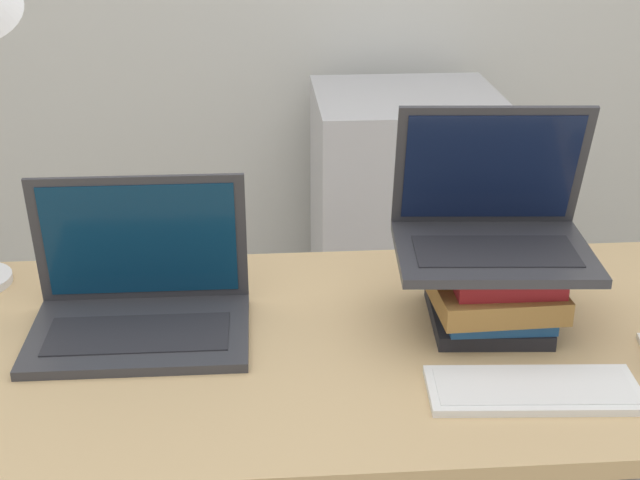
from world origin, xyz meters
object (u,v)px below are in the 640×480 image
laptop_on_books (492,223)px  wireless_keyboard (534,390)px  mini_fridge (403,226)px  laptop_left (140,302)px  book_stack (491,287)px

laptop_on_books → wireless_keyboard: (0.01, -0.24, -0.17)m
laptop_on_books → mini_fridge: laptop_on_books is taller
wireless_keyboard → mini_fridge: (0.04, 1.40, -0.32)m
laptop_on_books → mini_fridge: size_ratio=0.41×
wireless_keyboard → mini_fridge: bearing=88.2°
laptop_left → mini_fridge: size_ratio=0.44×
book_stack → laptop_on_books: laptop_on_books is taller
laptop_on_books → mini_fridge: bearing=87.1°
laptop_on_books → wireless_keyboard: bearing=-86.4°
wireless_keyboard → laptop_on_books: bearing=93.6°
mini_fridge → laptop_on_books: bearing=-92.9°
laptop_left → mini_fridge: bearing=60.9°
wireless_keyboard → mini_fridge: mini_fridge is taller
wireless_keyboard → laptop_left: bearing=158.0°
book_stack → mini_fridge: (0.05, 1.18, -0.38)m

